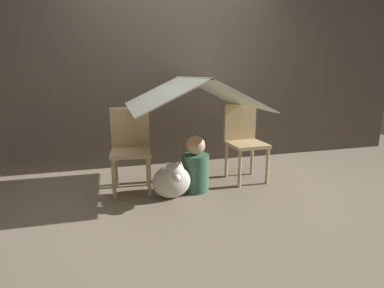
{
  "coord_description": "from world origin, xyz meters",
  "views": [
    {
      "loc": [
        -0.83,
        -2.83,
        1.19
      ],
      "look_at": [
        0.0,
        0.11,
        0.47
      ],
      "focal_mm": 28.0,
      "sensor_mm": 36.0,
      "label": 1
    }
  ],
  "objects_px": {
    "person_front": "(195,167)",
    "dog": "(172,180)",
    "chair_left": "(131,146)",
    "chair_right": "(244,139)"
  },
  "relations": [
    {
      "from": "chair_left",
      "to": "chair_right",
      "type": "relative_size",
      "value": 1.0
    },
    {
      "from": "chair_left",
      "to": "chair_right",
      "type": "height_order",
      "value": "same"
    },
    {
      "from": "chair_right",
      "to": "person_front",
      "type": "distance_m",
      "value": 0.7
    },
    {
      "from": "chair_left",
      "to": "person_front",
      "type": "relative_size",
      "value": 1.46
    },
    {
      "from": "chair_left",
      "to": "dog",
      "type": "bearing_deg",
      "value": -39.73
    },
    {
      "from": "chair_right",
      "to": "dog",
      "type": "relative_size",
      "value": 2.02
    },
    {
      "from": "chair_left",
      "to": "person_front",
      "type": "distance_m",
      "value": 0.69
    },
    {
      "from": "chair_left",
      "to": "person_front",
      "type": "bearing_deg",
      "value": -12.73
    },
    {
      "from": "person_front",
      "to": "chair_right",
      "type": "bearing_deg",
      "value": 17.63
    },
    {
      "from": "person_front",
      "to": "dog",
      "type": "relative_size",
      "value": 1.39
    }
  ]
}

